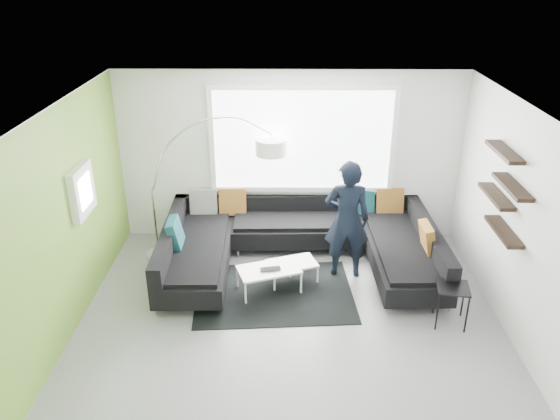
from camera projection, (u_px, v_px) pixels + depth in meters
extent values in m
plane|color=gray|center=(290.00, 322.00, 7.13)|extent=(5.50, 5.50, 0.00)
cube|color=silver|center=(290.00, 157.00, 8.80)|extent=(5.50, 0.04, 2.80)
cube|color=silver|center=(293.00, 370.00, 4.27)|extent=(5.50, 0.04, 2.80)
cube|color=silver|center=(62.00, 226.00, 6.56)|extent=(0.04, 5.00, 2.80)
cube|color=silver|center=(521.00, 228.00, 6.51)|extent=(0.04, 5.00, 2.80)
cube|color=white|center=(292.00, 112.00, 5.94)|extent=(5.50, 5.00, 0.04)
cube|color=#6B9E33|center=(63.00, 226.00, 6.56)|extent=(0.01, 5.00, 2.80)
cube|color=white|center=(302.00, 140.00, 8.64)|extent=(2.96, 0.06, 1.68)
cube|color=white|center=(83.00, 191.00, 7.02)|extent=(0.12, 0.66, 0.66)
cube|color=black|center=(504.00, 192.00, 6.74)|extent=(0.20, 1.24, 0.95)
cube|color=black|center=(299.00, 257.00, 8.25)|extent=(4.09, 2.60, 0.42)
cube|color=black|center=(300.00, 235.00, 8.10)|extent=(4.09, 2.60, 0.32)
cube|color=brown|center=(300.00, 231.00, 8.07)|extent=(3.61, 0.31, 0.45)
cube|color=black|center=(274.00, 293.00, 7.74)|extent=(2.31, 1.75, 0.01)
cube|color=silver|center=(281.00, 275.00, 7.85)|extent=(1.25, 0.97, 0.36)
cube|color=black|center=(451.00, 305.00, 7.01)|extent=(0.46, 0.46, 0.55)
imported|color=black|center=(347.00, 220.00, 7.85)|extent=(0.69, 0.48, 1.80)
imported|color=black|center=(271.00, 271.00, 7.59)|extent=(0.36, 0.29, 0.02)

